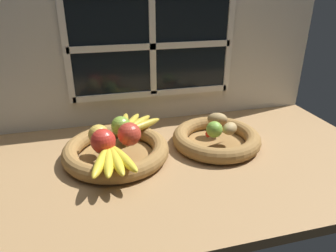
% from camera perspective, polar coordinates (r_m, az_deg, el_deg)
% --- Properties ---
extents(ground_plane, '(1.40, 0.90, 0.03)m').
position_cam_1_polar(ground_plane, '(1.07, 0.52, -5.29)').
color(ground_plane, '#9E774C').
extents(back_wall, '(1.40, 0.05, 0.55)m').
position_cam_1_polar(back_wall, '(1.24, -3.08, 13.39)').
color(back_wall, silver).
rests_on(back_wall, ground_plane).
extents(fruit_bowl_left, '(0.35, 0.35, 0.05)m').
position_cam_1_polar(fruit_bowl_left, '(1.03, -9.66, -4.52)').
color(fruit_bowl_left, olive).
rests_on(fruit_bowl_left, ground_plane).
extents(fruit_bowl_right, '(0.31, 0.31, 0.05)m').
position_cam_1_polar(fruit_bowl_right, '(1.11, 8.95, -2.26)').
color(fruit_bowl_right, olive).
rests_on(fruit_bowl_right, ground_plane).
extents(apple_golden_left, '(0.07, 0.07, 0.07)m').
position_cam_1_polar(apple_golden_left, '(1.01, -12.83, -1.57)').
color(apple_golden_left, gold).
rests_on(apple_golden_left, fruit_bowl_left).
extents(apple_green_back, '(0.07, 0.07, 0.07)m').
position_cam_1_polar(apple_green_back, '(1.05, -8.79, 0.05)').
color(apple_green_back, '#7AA338').
rests_on(apple_green_back, fruit_bowl_left).
extents(apple_red_front, '(0.08, 0.08, 0.08)m').
position_cam_1_polar(apple_red_front, '(0.95, -12.01, -2.77)').
color(apple_red_front, red).
rests_on(apple_red_front, fruit_bowl_left).
extents(apple_red_right, '(0.08, 0.08, 0.08)m').
position_cam_1_polar(apple_red_right, '(0.98, -7.22, -1.52)').
color(apple_red_right, '#B73828').
rests_on(apple_red_right, fruit_bowl_left).
extents(banana_bunch_front, '(0.14, 0.19, 0.03)m').
position_cam_1_polar(banana_bunch_front, '(0.90, -10.38, -6.10)').
color(banana_bunch_front, yellow).
rests_on(banana_bunch_front, fruit_bowl_left).
extents(banana_bunch_back, '(0.17, 0.18, 0.03)m').
position_cam_1_polar(banana_bunch_back, '(1.11, -6.49, 0.34)').
color(banana_bunch_back, gold).
rests_on(banana_bunch_back, fruit_bowl_left).
extents(potato_small, '(0.08, 0.07, 0.04)m').
position_cam_1_polar(potato_small, '(1.07, 11.48, -0.46)').
color(potato_small, tan).
rests_on(potato_small, fruit_bowl_right).
extents(potato_back, '(0.09, 0.07, 0.05)m').
position_cam_1_polar(potato_back, '(1.13, 9.20, 1.27)').
color(potato_back, '#A38451').
rests_on(potato_back, fruit_bowl_right).
extents(lime_near, '(0.06, 0.06, 0.06)m').
position_cam_1_polar(lime_near, '(1.04, 8.64, -0.64)').
color(lime_near, '#7AAD3D').
rests_on(lime_near, fruit_bowl_right).
extents(chili_pepper, '(0.13, 0.07, 0.02)m').
position_cam_1_polar(chili_pepper, '(1.08, 9.98, -0.68)').
color(chili_pepper, red).
rests_on(chili_pepper, fruit_bowl_right).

